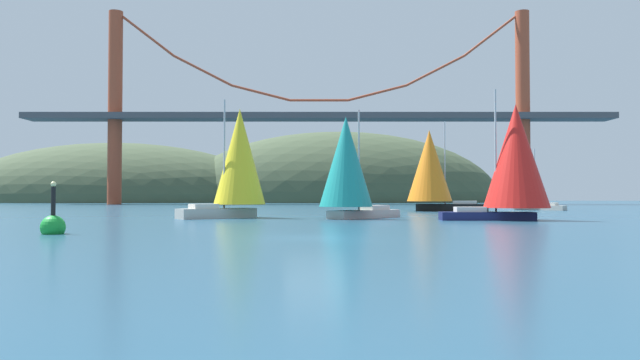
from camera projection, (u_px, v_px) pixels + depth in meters
The scene contains 10 objects.
ground_plane at pixel (317, 238), 24.37m from camera, with size 360.00×360.00×0.00m, color navy.
headland_left at pixel (118, 202), 159.50m from camera, with size 89.14×44.00×31.91m, color #425138.
headland_center at pixel (340, 202), 159.31m from camera, with size 87.28×44.00×37.88m, color #425138.
suspension_bridge at pixel (321, 112), 119.83m from camera, with size 118.76×6.00×39.48m.
sailboat_orange_sail at pixel (433, 168), 67.07m from camera, with size 9.64×6.40×10.15m.
sailboat_yellow_sail at pixel (240, 160), 46.58m from camera, with size 7.39×6.49×9.22m.
sailboat_teal_sail at pixel (349, 165), 44.47m from camera, with size 7.37×7.50×8.37m.
sailboat_red_spinnaker at pixel (517, 158), 42.02m from camera, with size 7.77×4.73×9.35m.
sailboat_white_mainsail at pixel (527, 181), 72.53m from camera, with size 6.74×6.38×7.47m.
channel_buoy at pixel (55, 226), 26.91m from camera, with size 1.10×1.10×2.64m.
Camera 1 is at (0.21, -24.43, 1.74)m, focal length 33.21 mm.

